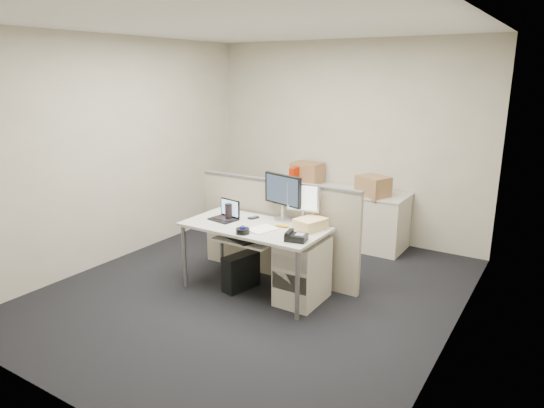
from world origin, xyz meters
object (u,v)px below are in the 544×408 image
Objects in this scene: desk at (255,231)px; desk_phone at (296,237)px; monitor_main at (283,197)px; laptop at (223,211)px.

desk_phone is at bearing -16.70° from desk.
laptop is (-0.54, -0.34, -0.15)m from monitor_main.
monitor_main is at bearing 64.89° from desk.
laptop is at bearing 158.92° from desk_phone.
monitor_main is at bearing 120.07° from desk_phone.
desk_phone is at bearing -0.32° from laptop.
desk_phone is (0.45, -0.50, -0.22)m from monitor_main.
laptop is at bearing -177.08° from desk.
laptop reaches higher than desk.
laptop is 1.43× the size of desk_phone.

